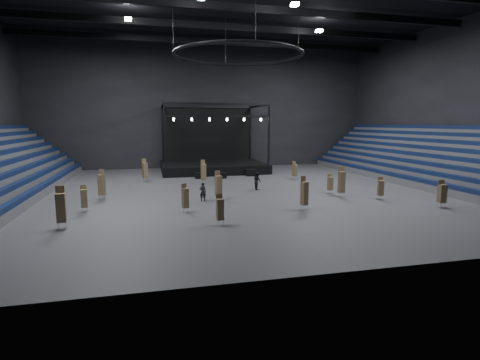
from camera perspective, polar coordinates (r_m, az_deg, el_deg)
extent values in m
plane|color=#414143|center=(37.10, -0.26, -1.67)|extent=(50.00, 50.00, 0.00)
cube|color=black|center=(57.19, -5.16, 11.00)|extent=(50.00, 0.20, 18.00)
cube|color=black|center=(16.90, 16.87, 16.24)|extent=(50.00, 0.20, 18.00)
cube|color=black|center=(48.76, 30.22, 10.27)|extent=(0.20, 42.00, 18.00)
cube|color=black|center=(37.30, -28.49, -1.19)|extent=(0.59, 40.00, 0.40)
cube|color=black|center=(37.44, -29.90, -0.10)|extent=(0.59, 40.00, 0.40)
cube|color=black|center=(37.62, -31.30, 0.98)|extent=(0.59, 40.00, 0.40)
cube|color=black|center=(37.83, -32.68, 2.05)|extent=(0.59, 40.00, 0.40)
cube|color=#525154|center=(46.75, 26.21, 0.05)|extent=(7.20, 40.00, 0.75)
cube|color=black|center=(44.65, 23.01, 0.64)|extent=(0.59, 40.00, 0.40)
cube|color=#525154|center=(46.98, 26.67, 0.52)|extent=(6.30, 40.00, 1.50)
cube|color=black|center=(45.10, 23.99, 1.61)|extent=(0.59, 40.00, 0.40)
cube|color=#525154|center=(47.23, 27.12, 0.99)|extent=(5.40, 40.00, 2.25)
cube|color=black|center=(45.58, 24.95, 2.57)|extent=(0.59, 40.00, 0.40)
cube|color=#525154|center=(47.48, 27.56, 1.45)|extent=(4.50, 40.00, 3.00)
cube|color=black|center=(46.08, 25.89, 3.50)|extent=(0.59, 40.00, 0.40)
cube|color=#525154|center=(47.74, 28.00, 1.91)|extent=(3.60, 40.00, 3.75)
cube|color=black|center=(46.60, 26.81, 4.42)|extent=(0.59, 40.00, 0.40)
cube|color=#525154|center=(48.00, 28.44, 2.36)|extent=(2.70, 40.00, 4.50)
cube|color=black|center=(47.15, 27.71, 5.31)|extent=(0.59, 40.00, 0.40)
cube|color=#525154|center=(48.27, 28.87, 2.81)|extent=(1.80, 40.00, 5.25)
cube|color=black|center=(47.72, 28.59, 6.18)|extent=(0.59, 40.00, 0.40)
cube|color=#525154|center=(48.54, 29.29, 3.25)|extent=(0.90, 40.00, 6.00)
cube|color=black|center=(48.31, 29.46, 7.02)|extent=(0.59, 40.00, 0.40)
cube|color=black|center=(52.06, -4.15, 1.98)|extent=(14.00, 10.00, 1.20)
cube|color=black|center=(56.47, -5.00, 7.17)|extent=(13.30, 0.30, 8.00)
cylinder|color=black|center=(46.49, -11.39, 6.59)|extent=(0.24, 0.24, 7.80)
cylinder|color=black|center=(55.68, -11.75, 6.90)|extent=(0.24, 0.24, 7.80)
cylinder|color=black|center=(48.79, 4.40, 6.82)|extent=(0.24, 0.24, 7.80)
cylinder|color=black|center=(57.62, 1.59, 7.13)|extent=(0.24, 0.24, 7.80)
cube|color=black|center=(47.23, -3.34, 11.51)|extent=(13.40, 0.25, 0.25)
cube|color=black|center=(56.30, -5.02, 11.03)|extent=(13.40, 0.25, 0.25)
cube|color=black|center=(47.18, -3.33, 9.69)|extent=(13.40, 0.20, 0.20)
cylinder|color=white|center=(46.52, -10.09, 9.09)|extent=(0.24, 0.24, 0.35)
cylinder|color=white|center=(46.70, -7.36, 9.15)|extent=(0.24, 0.24, 0.35)
cylinder|color=white|center=(46.99, -4.66, 9.19)|extent=(0.24, 0.24, 0.35)
cylinder|color=white|center=(47.38, -2.00, 9.21)|extent=(0.24, 0.24, 0.35)
cylinder|color=white|center=(47.86, 0.62, 9.21)|extent=(0.24, 0.24, 0.35)
cylinder|color=white|center=(48.45, 3.18, 9.19)|extent=(0.24, 0.24, 0.35)
torus|color=black|center=(37.04, -0.27, 18.53)|extent=(12.30, 12.30, 0.30)
cylinder|color=black|center=(39.31, 8.92, 21.57)|extent=(0.04, 0.04, 5.00)
cylinder|color=black|center=(43.27, -2.21, 20.46)|extent=(0.04, 0.04, 5.00)
cylinder|color=black|center=(36.68, -10.20, 22.49)|extent=(0.04, 0.04, 5.00)
cylinder|color=black|center=(31.92, 2.42, 24.74)|extent=(0.04, 0.04, 5.00)
cube|color=black|center=(37.98, -0.28, 24.79)|extent=(49.00, 0.35, 0.70)
cube|color=black|center=(44.60, -2.49, 22.34)|extent=(49.00, 0.35, 0.70)
cube|color=black|center=(52.28, -4.27, 20.29)|extent=(49.00, 0.35, 0.70)
cube|color=white|center=(40.79, -16.68, 22.43)|extent=(0.60, 0.60, 0.25)
cube|color=white|center=(44.68, 11.97, 21.35)|extent=(0.60, 0.60, 0.25)
cube|color=white|center=(35.28, 8.36, 24.95)|extent=(0.60, 0.60, 0.25)
cube|color=black|center=(45.51, -6.10, 0.68)|extent=(1.22, 0.92, 0.73)
cube|color=black|center=(45.42, -2.77, 0.69)|extent=(1.15, 0.74, 0.71)
cube|color=black|center=(47.35, 1.74, 1.13)|extent=(1.35, 0.72, 0.88)
cylinder|color=silver|center=(35.04, 15.03, -2.24)|extent=(0.03, 0.03, 0.41)
cylinder|color=silver|center=(35.37, 14.73, -2.13)|extent=(0.03, 0.03, 0.41)
cylinder|color=silver|center=(35.22, 15.59, -2.21)|extent=(0.03, 0.03, 0.41)
cylinder|color=silver|center=(35.56, 15.28, -2.09)|extent=(0.03, 0.03, 0.41)
cube|color=olive|center=(35.10, 15.23, -0.30)|extent=(0.51, 0.51, 1.92)
cube|color=olive|center=(35.15, 15.12, 1.21)|extent=(0.48, 0.08, 1.05)
cylinder|color=silver|center=(36.40, 13.42, -1.82)|extent=(0.03, 0.03, 0.37)
cylinder|color=silver|center=(36.70, 13.18, -1.72)|extent=(0.03, 0.03, 0.37)
cylinder|color=silver|center=(36.56, 13.91, -1.79)|extent=(0.03, 0.03, 0.37)
cylinder|color=silver|center=(36.86, 13.66, -1.69)|extent=(0.03, 0.03, 0.37)
cube|color=olive|center=(36.50, 13.59, -0.52)|extent=(0.46, 0.46, 1.24)
cube|color=olive|center=(36.58, 13.50, 0.41)|extent=(0.42, 0.08, 0.68)
cylinder|color=silver|center=(43.82, -14.48, -0.06)|extent=(0.03, 0.03, 0.42)
cylinder|color=silver|center=(44.22, -14.47, 0.01)|extent=(0.03, 0.03, 0.42)
cylinder|color=silver|center=(43.82, -13.96, -0.04)|extent=(0.03, 0.03, 0.42)
cylinder|color=silver|center=(44.21, -13.96, 0.03)|extent=(0.03, 0.03, 0.42)
cube|color=olive|center=(43.87, -14.27, 1.41)|extent=(0.67, 0.67, 1.79)
cube|color=olive|center=(43.96, -14.42, 2.54)|extent=(0.47, 0.26, 0.99)
cylinder|color=silver|center=(28.35, -8.60, -4.65)|extent=(0.03, 0.03, 0.35)
cylinder|color=silver|center=(28.68, -8.66, -4.50)|extent=(0.03, 0.03, 0.35)
cylinder|color=silver|center=(28.38, -7.93, -4.63)|extent=(0.03, 0.03, 0.35)
cylinder|color=silver|center=(28.70, -8.00, -4.48)|extent=(0.03, 0.03, 0.35)
cube|color=olive|center=(28.33, -8.34, -2.75)|extent=(0.55, 0.55, 1.49)
cube|color=olive|center=(28.36, -8.54, -1.32)|extent=(0.39, 0.20, 0.82)
cylinder|color=silver|center=(30.45, -22.97, -4.30)|extent=(0.03, 0.03, 0.38)
cylinder|color=silver|center=(30.80, -22.87, -4.15)|extent=(0.03, 0.03, 0.38)
cylinder|color=silver|center=(30.40, -22.30, -4.28)|extent=(0.03, 0.03, 0.38)
cylinder|color=silver|center=(30.74, -22.20, -4.14)|extent=(0.03, 0.03, 0.38)
cube|color=olive|center=(30.43, -22.68, -2.61)|extent=(0.54, 0.54, 1.37)
cube|color=olive|center=(30.50, -22.77, -1.38)|extent=(0.44, 0.15, 0.75)
cylinder|color=silver|center=(32.44, -3.56, -2.81)|extent=(0.03, 0.03, 0.42)
cylinder|color=silver|center=(32.83, -3.68, -2.68)|extent=(0.03, 0.03, 0.42)
cylinder|color=silver|center=(32.51, -2.87, -2.78)|extent=(0.03, 0.03, 0.42)
cylinder|color=silver|center=(32.89, -3.00, -2.65)|extent=(0.03, 0.03, 0.42)
cube|color=olive|center=(32.47, -3.29, -0.87)|extent=(0.61, 0.61, 1.73)
cube|color=olive|center=(32.53, -3.46, 0.61)|extent=(0.48, 0.18, 0.95)
cylinder|color=silver|center=(26.27, -26.04, -6.41)|extent=(0.03, 0.03, 0.46)
cylinder|color=silver|center=(26.68, -25.84, -6.17)|extent=(0.03, 0.03, 0.46)
cylinder|color=silver|center=(26.18, -25.10, -6.40)|extent=(0.03, 0.03, 0.46)
cylinder|color=silver|center=(26.59, -24.91, -6.16)|extent=(0.03, 0.03, 0.46)
cube|color=olive|center=(26.17, -25.64, -3.84)|extent=(0.61, 0.61, 1.85)
cube|color=olive|center=(26.23, -25.72, -1.87)|extent=(0.53, 0.13, 1.01)
cylinder|color=silver|center=(33.51, 28.29, -3.47)|extent=(0.03, 0.03, 0.43)
cylinder|color=silver|center=(33.81, 27.82, -3.33)|extent=(0.03, 0.03, 0.43)
cylinder|color=silver|center=(33.78, 28.81, -3.41)|extent=(0.03, 0.03, 0.43)
cylinder|color=silver|center=(34.08, 28.35, -3.28)|extent=(0.03, 0.03, 0.43)
cube|color=olive|center=(33.63, 28.43, -1.82)|extent=(0.59, 0.59, 1.43)
cube|color=olive|center=(33.70, 28.31, -0.64)|extent=(0.50, 0.13, 0.79)
cylinder|color=silver|center=(41.15, -5.78, -0.40)|extent=(0.03, 0.03, 0.41)
cylinder|color=silver|center=(41.52, -5.85, -0.31)|extent=(0.03, 0.03, 0.41)
cylinder|color=silver|center=(41.20, -5.25, -0.38)|extent=(0.03, 0.03, 0.41)
cylinder|color=silver|center=(41.57, -5.33, -0.29)|extent=(0.03, 0.03, 0.41)
cube|color=olive|center=(41.20, -5.58, 1.19)|extent=(0.56, 0.56, 1.82)
cube|color=olive|center=(41.29, -5.68, 2.41)|extent=(0.47, 0.13, 1.00)
cylinder|color=silver|center=(45.07, 8.20, 0.35)|extent=(0.03, 0.03, 0.40)
cylinder|color=silver|center=(45.42, 8.03, 0.42)|extent=(0.03, 0.03, 0.40)
cylinder|color=silver|center=(45.21, 8.65, 0.37)|extent=(0.03, 0.03, 0.40)
cylinder|color=silver|center=(45.56, 8.47, 0.43)|extent=(0.03, 0.03, 0.40)
cube|color=olive|center=(45.20, 8.36, 1.52)|extent=(0.62, 0.62, 1.40)
cube|color=olive|center=(45.27, 8.21, 2.36)|extent=(0.45, 0.22, 0.77)
cylinder|color=silver|center=(24.58, -3.38, -6.62)|extent=(0.03, 0.03, 0.37)
cylinder|color=silver|center=(24.92, -3.53, -6.41)|extent=(0.03, 0.03, 0.37)
cylinder|color=silver|center=(24.64, -2.56, -6.57)|extent=(0.03, 0.03, 0.37)
cylinder|color=silver|center=(24.98, -2.72, -6.36)|extent=(0.03, 0.03, 0.37)
cube|color=olive|center=(24.56, -3.06, -4.49)|extent=(0.48, 0.48, 1.40)
cube|color=olive|center=(24.60, -3.18, -2.92)|extent=(0.43, 0.08, 0.77)
cylinder|color=silver|center=(29.29, 9.54, -4.21)|extent=(0.03, 0.03, 0.38)
cylinder|color=silver|center=(29.62, 9.27, -4.06)|extent=(0.03, 0.03, 0.38)
cylinder|color=silver|center=(29.43, 10.19, -4.17)|extent=(0.03, 0.03, 0.38)
cylinder|color=silver|center=(29.76, 9.91, -4.02)|extent=(0.03, 0.03, 0.38)
cube|color=olive|center=(29.30, 9.78, -2.03)|extent=(0.56, 0.56, 1.81)
cube|color=olive|center=(29.30, 9.59, -0.33)|extent=(0.44, 0.17, 0.99)
cylinder|color=silver|center=(34.88, 20.49, -2.58)|extent=(0.03, 0.03, 0.38)
cylinder|color=silver|center=(35.17, 20.16, -2.47)|extent=(0.03, 0.03, 0.38)
cylinder|color=silver|center=(35.07, 20.97, -2.54)|extent=(0.03, 0.03, 0.38)
cylinder|color=silver|center=(35.36, 20.65, -2.44)|extent=(0.03, 0.03, 0.38)
cube|color=olive|center=(34.97, 20.64, -1.14)|extent=(0.56, 0.56, 1.32)
cube|color=olive|center=(35.06, 20.60, -0.11)|extent=(0.43, 0.18, 0.73)
cylinder|color=silver|center=(34.82, -20.61, -2.57)|extent=(0.03, 0.03, 0.41)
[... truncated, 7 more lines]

